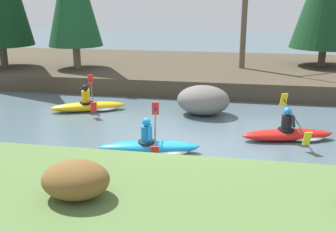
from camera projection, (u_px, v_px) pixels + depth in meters
ground_plane at (189, 150)px, 10.88m from camera, size 90.00×90.00×0.00m
riverbank_far at (215, 71)px, 20.85m from camera, size 44.00×9.93×0.74m
bare_tree_upstream at (245, 7)px, 18.75m from camera, size 3.44×3.40×6.24m
shrub_clump_second at (76, 180)px, 6.76m from camera, size 1.19×0.99×0.65m
kayaker_lead at (291, 134)px, 11.58m from camera, size 2.78×2.04×1.20m
kayaker_middle at (153, 146)px, 10.58m from camera, size 2.79×2.06×1.20m
kayaker_trailing at (91, 106)px, 14.66m from camera, size 2.72×1.97×1.20m
boulder_midstream at (203, 100)px, 14.10m from camera, size 1.88×1.47×1.06m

